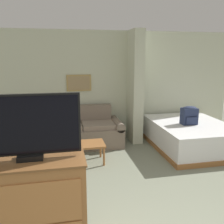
% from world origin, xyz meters
% --- Properties ---
extents(wall_back, '(6.57, 0.16, 2.60)m').
position_xyz_m(wall_back, '(-0.00, 4.34, 1.29)').
color(wall_back, beige).
rests_on(wall_back, ground_plane).
extents(wall_partition_pillar, '(0.24, 0.62, 2.60)m').
position_xyz_m(wall_partition_pillar, '(0.67, 3.97, 1.30)').
color(wall_partition_pillar, beige).
rests_on(wall_partition_pillar, ground_plane).
extents(couch, '(1.84, 0.84, 0.88)m').
position_xyz_m(couch, '(-0.61, 3.86, 0.32)').
color(couch, gray).
rests_on(couch, ground_plane).
extents(coffee_table, '(0.58, 0.49, 0.39)m').
position_xyz_m(coffee_table, '(-0.55, 2.88, 0.33)').
color(coffee_table, '#996033').
rests_on(coffee_table, ground_plane).
extents(side_table, '(0.46, 0.46, 0.57)m').
position_xyz_m(side_table, '(-1.70, 3.86, 0.47)').
color(side_table, '#996033').
rests_on(side_table, ground_plane).
extents(table_lamp, '(0.31, 0.31, 0.45)m').
position_xyz_m(table_lamp, '(-1.70, 3.86, 0.88)').
color(table_lamp, tan).
rests_on(table_lamp, side_table).
extents(tv_dresser, '(1.03, 0.52, 1.05)m').
position_xyz_m(tv_dresser, '(-1.35, 0.71, 0.53)').
color(tv_dresser, '#996033').
rests_on(tv_dresser, ground_plane).
extents(tv, '(0.97, 0.16, 0.63)m').
position_xyz_m(tv, '(-1.35, 0.71, 1.37)').
color(tv, black).
rests_on(tv, tv_dresser).
extents(bed, '(1.59, 2.03, 0.57)m').
position_xyz_m(bed, '(1.74, 3.23, 0.29)').
color(bed, '#996033').
rests_on(bed, ground_plane).
extents(backpack, '(0.33, 0.24, 0.40)m').
position_xyz_m(backpack, '(1.64, 3.13, 0.78)').
color(backpack, '#232D4C').
rests_on(backpack, bed).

